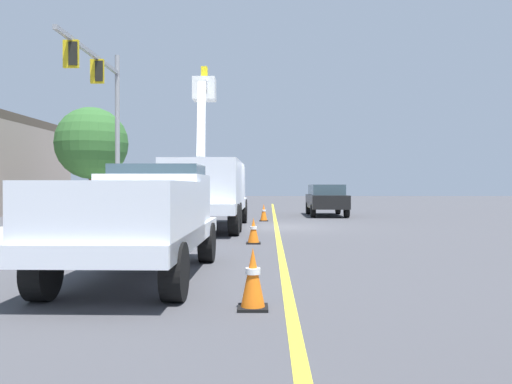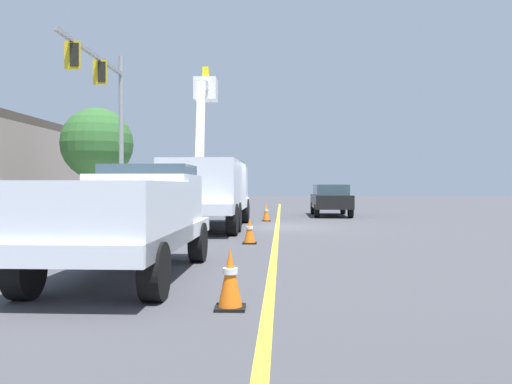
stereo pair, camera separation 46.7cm
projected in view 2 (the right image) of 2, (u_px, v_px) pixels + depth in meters
name	position (u px, v px, depth m)	size (l,w,h in m)	color
ground	(277.00, 227.00, 20.01)	(120.00, 120.00, 0.00)	#47474C
sidewalk_far_side	(69.00, 225.00, 20.44)	(60.00, 3.60, 0.12)	#B2ADA3
lane_centre_stripe	(277.00, 227.00, 20.01)	(50.00, 0.16, 0.01)	yellow
utility_bucket_truck	(211.00, 187.00, 19.52)	(8.26, 2.77, 6.45)	white
service_pickup_truck	(128.00, 215.00, 8.99)	(5.65, 2.31, 2.06)	white
passing_minivan	(331.00, 198.00, 27.37)	(4.85, 2.05, 1.69)	black
traffic_cone_leading	(230.00, 279.00, 6.67)	(0.40, 0.40, 0.82)	black
traffic_cone_mid_front	(250.00, 231.00, 14.20)	(0.40, 0.40, 0.72)	black
traffic_cone_mid_rear	(266.00, 213.00, 23.24)	(0.40, 0.40, 0.79)	black
traffic_signal_mast	(106.00, 101.00, 21.84)	(7.03, 0.64, 7.75)	gray
street_tree_right	(97.00, 144.00, 27.46)	(3.87, 3.87, 5.86)	brown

